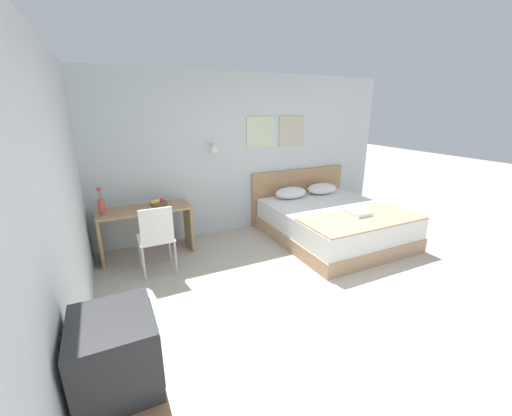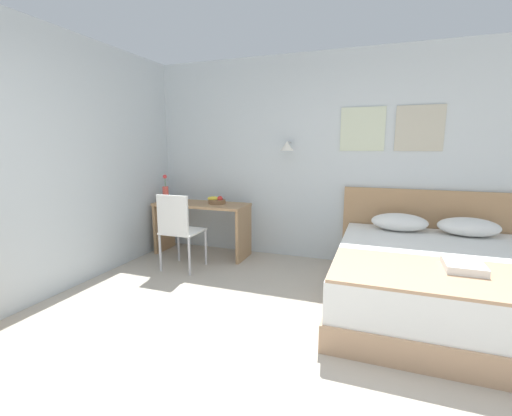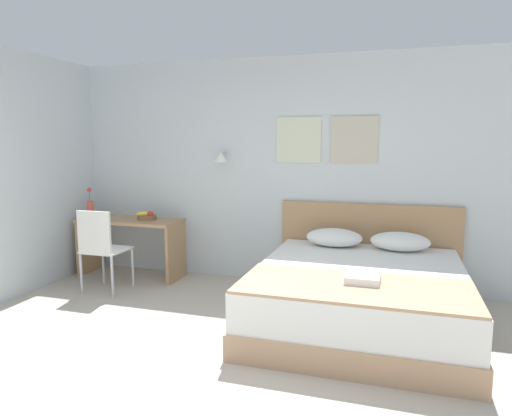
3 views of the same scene
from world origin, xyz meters
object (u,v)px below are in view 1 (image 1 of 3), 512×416
object	(u,v)px
headboard	(298,195)
desk_chair	(156,235)
fruit_bowl	(159,203)
bed	(333,223)
folded_towel_near_foot	(358,212)
throw_blanket	(362,219)
flower_vase	(101,205)
television	(116,352)
pillow_right	(322,189)
desk	(146,222)
pillow_left	(291,193)

from	to	relation	value
headboard	desk_chair	size ratio (longest dim) A/B	2.11
headboard	fruit_bowl	size ratio (longest dim) A/B	8.02
desk_chair	fruit_bowl	world-z (taller)	desk_chair
bed	folded_towel_near_foot	distance (m)	0.57
throw_blanket	fruit_bowl	size ratio (longest dim) A/B	7.31
bed	desk_chair	world-z (taller)	desk_chair
flower_vase	television	distance (m)	2.96
pillow_right	folded_towel_near_foot	xyz separation A→B (m)	(-0.29, -1.27, -0.04)
desk	flower_vase	bearing A→B (deg)	-175.60
throw_blanket	bed	bearing A→B (deg)	90.00
pillow_left	pillow_right	world-z (taller)	same
headboard	pillow_left	bearing A→B (deg)	-141.37
pillow_left	fruit_bowl	world-z (taller)	fruit_bowl
fruit_bowl	flower_vase	world-z (taller)	flower_vase
folded_towel_near_foot	desk_chair	distance (m)	2.93
headboard	flower_vase	bearing A→B (deg)	-173.83
pillow_left	headboard	bearing A→B (deg)	38.63
fruit_bowl	bed	bearing A→B (deg)	-16.61
desk	fruit_bowl	world-z (taller)	fruit_bowl
headboard	fruit_bowl	distance (m)	2.68
pillow_left	folded_towel_near_foot	world-z (taller)	pillow_left
desk	television	distance (m)	3.06
pillow_left	desk	size ratio (longest dim) A/B	0.47
pillow_right	television	world-z (taller)	television
fruit_bowl	desk_chair	bearing A→B (deg)	-103.24
bed	pillow_left	size ratio (longest dim) A/B	3.45
bed	throw_blanket	xyz separation A→B (m)	(0.00, -0.61, 0.29)
pillow_right	television	size ratio (longest dim) A/B	1.30
bed	television	xyz separation A→B (m)	(-3.37, -2.25, 0.58)
headboard	pillow_left	world-z (taller)	headboard
throw_blanket	desk_chair	size ratio (longest dim) A/B	1.92
headboard	throw_blanket	xyz separation A→B (m)	(0.00, -1.69, 0.06)
desk	fruit_bowl	xyz separation A→B (m)	(0.21, 0.04, 0.25)
bed	headboard	xyz separation A→B (m)	(0.00, 1.08, 0.23)
headboard	desk_chair	bearing A→B (deg)	-160.50
fruit_bowl	flower_vase	size ratio (longest dim) A/B	0.65
folded_towel_near_foot	pillow_right	bearing A→B (deg)	77.23
throw_blanket	television	world-z (taller)	television
folded_towel_near_foot	flower_vase	bearing A→B (deg)	161.30
bed	folded_towel_near_foot	bearing A→B (deg)	-82.97
headboard	television	distance (m)	4.75
throw_blanket	folded_towel_near_foot	world-z (taller)	folded_towel_near_foot
headboard	throw_blanket	size ratio (longest dim) A/B	1.10
folded_towel_near_foot	fruit_bowl	distance (m)	2.99
throw_blanket	folded_towel_near_foot	bearing A→B (deg)	68.77
pillow_right	desk_chair	xyz separation A→B (m)	(-3.16, -0.72, -0.09)
desk	pillow_left	bearing A→B (deg)	1.17
fruit_bowl	television	distance (m)	3.12
desk	television	xyz separation A→B (m)	(-0.51, -3.00, 0.34)
headboard	desk	bearing A→B (deg)	-173.50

